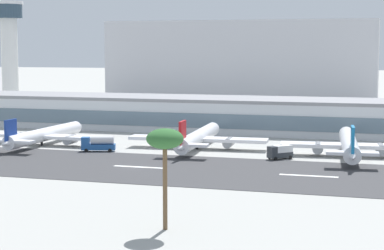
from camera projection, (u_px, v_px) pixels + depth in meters
ground_plane at (133, 168)px, 149.50m from camera, size 1400.00×1400.00×0.00m
runway_strip at (134, 167)px, 150.17m from camera, size 800.00×36.15×0.08m
runway_centreline_dash_4 at (140, 167)px, 149.80m from camera, size 12.00×1.20×0.01m
runway_centreline_dash_5 at (309, 176)px, 139.56m from camera, size 12.00×1.20×0.01m
terminal_building at (224, 114)px, 215.22m from camera, size 186.29×23.98×10.56m
control_tower at (9, 48)px, 268.16m from camera, size 11.63×11.63×44.13m
distant_hotel_block at (240, 63)px, 309.26m from camera, size 121.12×26.08×38.21m
airliner_navy_tail_gate_0 at (42, 135)px, 183.20m from camera, size 36.32×40.85×8.52m
airliner_red_tail_gate_1 at (197, 138)px, 176.55m from camera, size 36.52×42.99×8.97m
airliner_blue_tail_gate_2 at (349, 145)px, 163.58m from camera, size 33.28×44.41×9.28m
service_fuel_truck_0 at (98, 143)px, 172.72m from camera, size 8.89×5.02×3.95m
service_box_truck_1 at (280, 152)px, 160.69m from camera, size 5.96×5.92×3.25m
palm_tree_0 at (165, 142)px, 97.14m from camera, size 5.35×5.35×14.68m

